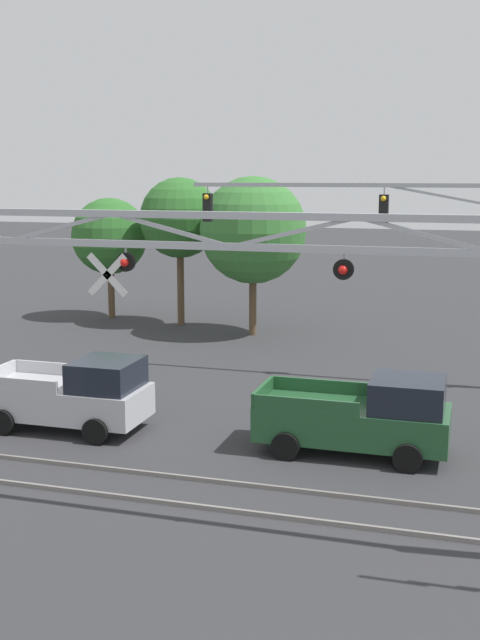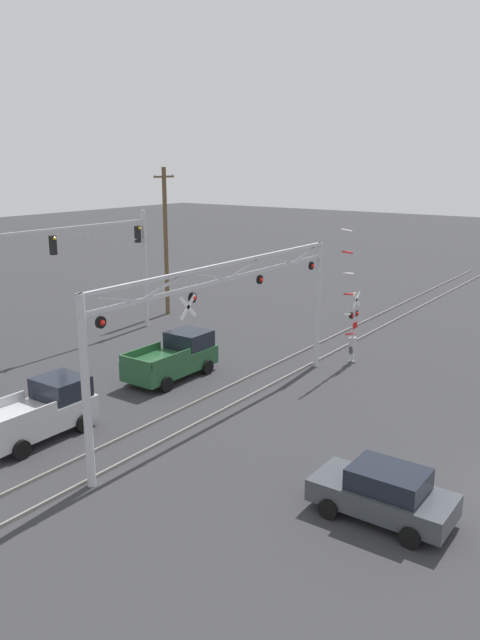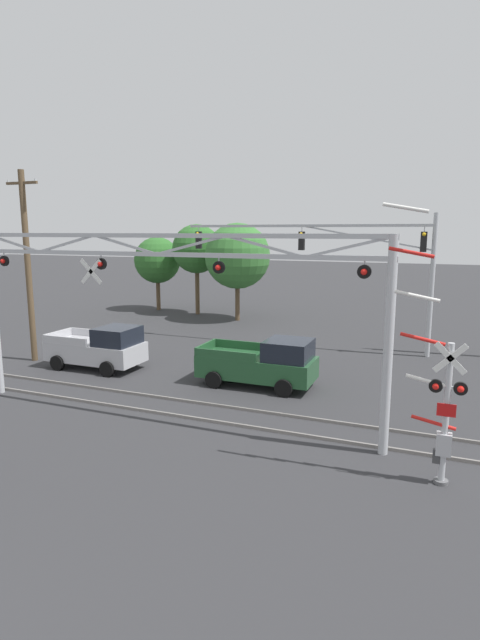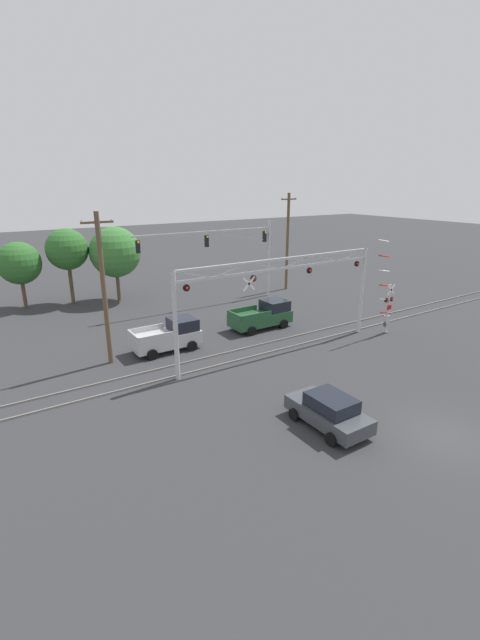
{
  "view_description": "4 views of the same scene",
  "coord_description": "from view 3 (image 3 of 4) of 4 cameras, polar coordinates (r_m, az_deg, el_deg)",
  "views": [
    {
      "loc": [
        4.56,
        -2.97,
        6.88
      ],
      "look_at": [
        -0.18,
        12.78,
        3.87
      ],
      "focal_mm": 45.0,
      "sensor_mm": 36.0,
      "label": 1
    },
    {
      "loc": [
        -18.97,
        -2.55,
        9.9
      ],
      "look_at": [
        -1.0,
        10.29,
        4.27
      ],
      "focal_mm": 35.0,
      "sensor_mm": 36.0,
      "label": 2
    },
    {
      "loc": [
        8.49,
        -2.31,
        6.26
      ],
      "look_at": [
        2.21,
        13.17,
        3.26
      ],
      "focal_mm": 28.0,
      "sensor_mm": 36.0,
      "label": 3
    },
    {
      "loc": [
        -16.19,
        -8.69,
        10.53
      ],
      "look_at": [
        -2.0,
        13.26,
        2.09
      ],
      "focal_mm": 24.0,
      "sensor_mm": 36.0,
      "label": 4
    }
  ],
  "objects": [
    {
      "name": "background_tree_beyond_span",
      "position": [
        34.79,
        -0.3,
        7.31
      ],
      "size": [
        4.55,
        4.55,
        6.8
      ],
      "color": "brown",
      "rests_on": "ground_plane"
    },
    {
      "name": "rail_track_near",
      "position": [
        17.62,
        -8.47,
        -10.56
      ],
      "size": [
        80.0,
        0.08,
        0.1
      ],
      "primitive_type": "cube",
      "color": "gray",
      "rests_on": "ground_plane"
    },
    {
      "name": "background_tree_far_right_verge",
      "position": [
        40.11,
        -9.43,
        6.74
      ],
      "size": [
        3.62,
        3.62,
        5.77
      ],
      "color": "brown",
      "rests_on": "ground_plane"
    },
    {
      "name": "pickup_truck_lead",
      "position": [
        20.33,
        2.63,
        -4.95
      ],
      "size": [
        4.72,
        2.23,
        2.0
      ],
      "color": "#23512D",
      "rests_on": "ground_plane"
    },
    {
      "name": "rail_track_far",
      "position": [
        18.8,
        -6.23,
        -9.17
      ],
      "size": [
        80.0,
        0.08,
        0.1
      ],
      "primitive_type": "cube",
      "color": "gray",
      "rests_on": "ground_plane"
    },
    {
      "name": "pickup_truck_following",
      "position": [
        23.75,
        -15.71,
        -3.1
      ],
      "size": [
        4.41,
        2.23,
        2.0
      ],
      "color": "#B7B7BC",
      "rests_on": "ground_plane"
    },
    {
      "name": "utility_pole_left",
      "position": [
        25.79,
        -23.09,
        5.81
      ],
      "size": [
        1.8,
        0.28,
        9.02
      ],
      "color": "brown",
      "rests_on": "ground_plane"
    },
    {
      "name": "traffic_signal_span",
      "position": [
        26.5,
        13.29,
        7.25
      ],
      "size": [
        13.37,
        0.39,
        7.11
      ],
      "color": "#B7BABF",
      "rests_on": "ground_plane"
    },
    {
      "name": "crossing_gantry",
      "position": [
        16.38,
        -9.4,
        3.19
      ],
      "size": [
        14.79,
        0.29,
        6.17
      ],
      "color": "#B7BABF",
      "rests_on": "ground_plane"
    },
    {
      "name": "crossing_signal_mast",
      "position": [
        13.3,
        21.91,
        -8.75
      ],
      "size": [
        2.19,
        0.35,
        6.93
      ],
      "color": "#B7BABF",
      "rests_on": "ground_plane"
    },
    {
      "name": "background_tree_far_left_verge",
      "position": [
        37.58,
        -4.97,
        8.06
      ],
      "size": [
        3.63,
        3.63,
        6.74
      ],
      "color": "brown",
      "rests_on": "ground_plane"
    }
  ]
}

